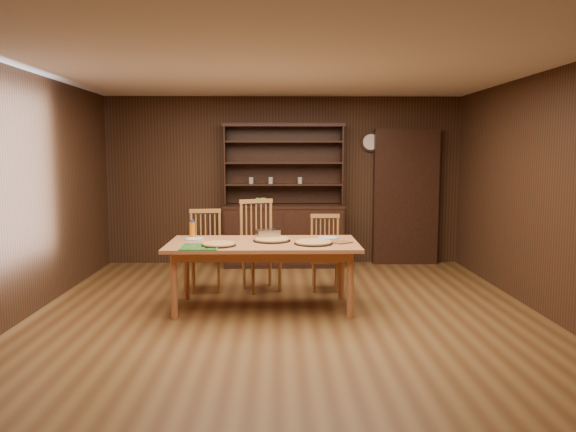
{
  "coord_description": "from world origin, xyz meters",
  "views": [
    {
      "loc": [
        -0.1,
        -5.78,
        1.74
      ],
      "look_at": [
        0.02,
        0.4,
        1.04
      ],
      "focal_mm": 35.0,
      "sensor_mm": 36.0,
      "label": 1
    }
  ],
  "objects_px": {
    "dining_table": "(263,249)",
    "chair_center": "(259,242)",
    "chair_left": "(206,247)",
    "china_hutch": "(284,227)",
    "chair_right": "(325,250)",
    "juice_bottle": "(192,230)"
  },
  "relations": [
    {
      "from": "dining_table",
      "to": "juice_bottle",
      "type": "height_order",
      "value": "juice_bottle"
    },
    {
      "from": "china_hutch",
      "to": "dining_table",
      "type": "xyz_separation_m",
      "value": [
        -0.26,
        -2.39,
        0.08
      ]
    },
    {
      "from": "chair_left",
      "to": "chair_right",
      "type": "distance_m",
      "value": 1.52
    },
    {
      "from": "chair_left",
      "to": "juice_bottle",
      "type": "xyz_separation_m",
      "value": [
        -0.08,
        -0.58,
        0.31
      ]
    },
    {
      "from": "chair_center",
      "to": "chair_right",
      "type": "relative_size",
      "value": 1.2
    },
    {
      "from": "chair_center",
      "to": "juice_bottle",
      "type": "distance_m",
      "value": 0.99
    },
    {
      "from": "juice_bottle",
      "to": "china_hutch",
      "type": "bearing_deg",
      "value": 62.4
    },
    {
      "from": "china_hutch",
      "to": "chair_center",
      "type": "relative_size",
      "value": 1.9
    },
    {
      "from": "dining_table",
      "to": "chair_center",
      "type": "height_order",
      "value": "chair_center"
    },
    {
      "from": "dining_table",
      "to": "chair_center",
      "type": "xyz_separation_m",
      "value": [
        -0.07,
        0.92,
        -0.07
      ]
    },
    {
      "from": "china_hutch",
      "to": "chair_left",
      "type": "bearing_deg",
      "value": -123.97
    },
    {
      "from": "china_hutch",
      "to": "chair_right",
      "type": "relative_size",
      "value": 2.28
    },
    {
      "from": "chair_center",
      "to": "juice_bottle",
      "type": "relative_size",
      "value": 5.32
    },
    {
      "from": "china_hutch",
      "to": "juice_bottle",
      "type": "distance_m",
      "value": 2.35
    },
    {
      "from": "chair_right",
      "to": "juice_bottle",
      "type": "distance_m",
      "value": 1.73
    },
    {
      "from": "chair_center",
      "to": "chair_right",
      "type": "height_order",
      "value": "chair_center"
    },
    {
      "from": "chair_center",
      "to": "chair_right",
      "type": "xyz_separation_m",
      "value": [
        0.84,
        -0.02,
        -0.11
      ]
    },
    {
      "from": "china_hutch",
      "to": "dining_table",
      "type": "relative_size",
      "value": 1.04
    },
    {
      "from": "chair_right",
      "to": "juice_bottle",
      "type": "xyz_separation_m",
      "value": [
        -1.6,
        -0.58,
        0.35
      ]
    },
    {
      "from": "china_hutch",
      "to": "juice_bottle",
      "type": "xyz_separation_m",
      "value": [
        -1.08,
        -2.07,
        0.25
      ]
    },
    {
      "from": "china_hutch",
      "to": "dining_table",
      "type": "distance_m",
      "value": 2.41
    },
    {
      "from": "dining_table",
      "to": "chair_left",
      "type": "distance_m",
      "value": 1.18
    }
  ]
}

